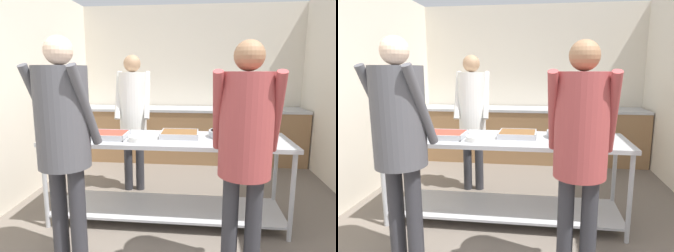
{
  "view_description": "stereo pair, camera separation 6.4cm",
  "coord_description": "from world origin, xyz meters",
  "views": [
    {
      "loc": [
        0.18,
        -1.18,
        1.54
      ],
      "look_at": [
        -0.15,
        1.84,
        0.97
      ],
      "focal_mm": 32.0,
      "sensor_mm": 36.0,
      "label": 1
    },
    {
      "loc": [
        0.24,
        -1.17,
        1.54
      ],
      "look_at": [
        -0.15,
        1.84,
        0.97
      ],
      "focal_mm": 32.0,
      "sensor_mm": 36.0,
      "label": 2
    }
  ],
  "objects": [
    {
      "name": "serving_tray_vegetables",
      "position": [
        -0.02,
        1.8,
        0.9
      ],
      "size": [
        0.38,
        0.34,
        0.05
      ],
      "color": "#ADAFB5",
      "rests_on": "serving_counter"
    },
    {
      "name": "guest_serving_right",
      "position": [
        -0.83,
        0.92,
        1.1
      ],
      "size": [
        0.55,
        0.44,
        1.79
      ],
      "color": "#2D2D33",
      "rests_on": "ground_plane"
    },
    {
      "name": "plate_stack",
      "position": [
        -0.38,
        1.59,
        0.9
      ],
      "size": [
        0.26,
        0.26,
        0.05
      ],
      "color": "white",
      "rests_on": "serving_counter"
    },
    {
      "name": "guest_serving_left",
      "position": [
        0.5,
        0.92,
        1.08
      ],
      "size": [
        0.49,
        0.37,
        1.74
      ],
      "color": "#2D2D33",
      "rests_on": "ground_plane"
    },
    {
      "name": "cook_behind_counter",
      "position": [
        -0.66,
        2.48,
        1.08
      ],
      "size": [
        0.46,
        0.37,
        1.73
      ],
      "color": "#2D2D33",
      "rests_on": "ground_plane"
    },
    {
      "name": "sauce_pan",
      "position": [
        0.43,
        1.83,
        0.91
      ],
      "size": [
        0.46,
        0.32,
        0.07
      ],
      "color": "#ADAFB5",
      "rests_on": "serving_counter"
    },
    {
      "name": "back_counter",
      "position": [
        -0.0,
        3.87,
        0.46
      ],
      "size": [
        3.79,
        0.65,
        0.91
      ],
      "color": "olive",
      "rests_on": "ground_plane"
    },
    {
      "name": "serving_tray_roast",
      "position": [
        -0.75,
        1.67,
        0.9
      ],
      "size": [
        0.41,
        0.33,
        0.05
      ],
      "color": "#ADAFB5",
      "rests_on": "serving_counter"
    },
    {
      "name": "water_bottle",
      "position": [
        1.3,
        3.91,
        1.01
      ],
      "size": [
        0.08,
        0.08,
        0.22
      ],
      "color": "silver",
      "rests_on": "back_counter"
    },
    {
      "name": "wall_rear",
      "position": [
        0.0,
        4.24,
        1.32
      ],
      "size": [
        3.95,
        0.06,
        2.65
      ],
      "color": "beige",
      "rests_on": "ground_plane"
    },
    {
      "name": "wall_left",
      "position": [
        -1.94,
        2.12,
        1.32
      ],
      "size": [
        0.06,
        4.36,
        2.65
      ],
      "color": "beige",
      "rests_on": "ground_plane"
    },
    {
      "name": "serving_counter",
      "position": [
        -0.15,
        1.74,
        0.59
      ],
      "size": [
        2.42,
        0.72,
        0.87
      ],
      "color": "#ADAFB5",
      "rests_on": "ground_plane"
    }
  ]
}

